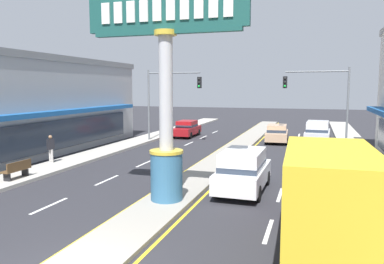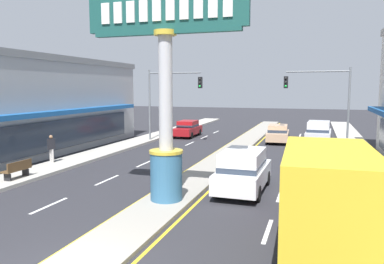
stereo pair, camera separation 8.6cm
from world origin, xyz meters
name	(u,v)px [view 2 (the right image)]	position (x,y,z in m)	size (l,w,h in m)	color
median_strip	(228,154)	(0.00, 18.00, 0.07)	(2.00, 52.00, 0.14)	gray
sidewalk_left	(103,152)	(-8.73, 16.00, 0.09)	(2.25, 60.00, 0.18)	#ADA89E
sidewalk_right	(370,168)	(8.73, 16.00, 0.09)	(2.25, 60.00, 0.18)	#ADA89E
lane_markings	(224,159)	(0.00, 16.65, 0.00)	(8.74, 52.00, 0.01)	silver
district_sign	(166,97)	(0.00, 6.60, 4.32)	(6.56, 1.36, 8.40)	#33668C
storefront_left	(6,105)	(-14.95, 13.74, 3.44)	(9.07, 23.52, 6.88)	#999EA3
traffic_light_left_side	(168,93)	(-6.24, 22.48, 4.25)	(4.86, 0.46, 6.20)	slate
traffic_light_right_side	(324,93)	(6.24, 23.16, 4.25)	(4.86, 0.46, 6.20)	slate
sedan_near_right_lane	(188,128)	(-5.95, 26.67, 0.79)	(1.88, 4.32, 1.53)	maroon
suv_far_right_lane	(318,132)	(5.95, 25.53, 0.98)	(2.14, 4.69, 1.90)	silver
box_truck_near_left_lane	(326,195)	(6.01, 3.60, 1.69)	(2.42, 6.97, 3.12)	maroon
suv_mid_left_lane	(243,170)	(2.65, 9.26, 0.98)	(2.01, 4.62, 1.90)	white
sedan_far_left_oncoming	(278,133)	(2.65, 25.43, 0.79)	(1.99, 4.38, 1.53)	tan
street_bench	(18,169)	(-8.33, 7.49, 0.65)	(0.48, 1.60, 0.88)	brown
pedestrian_near_kerb	(51,147)	(-9.38, 11.36, 1.12)	(0.36, 0.45, 1.67)	#B7B2AD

